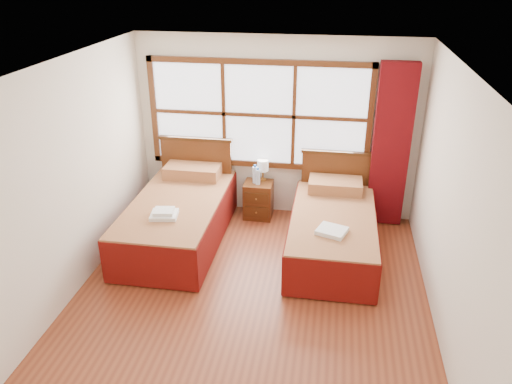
# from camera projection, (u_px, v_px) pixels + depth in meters

# --- Properties ---
(floor) EXTENTS (4.50, 4.50, 0.00)m
(floor) POSITION_uv_depth(u_px,v_px,m) (250.00, 299.00, 5.66)
(floor) COLOR brown
(floor) RESTS_ON ground
(ceiling) EXTENTS (4.50, 4.50, 0.00)m
(ceiling) POSITION_uv_depth(u_px,v_px,m) (248.00, 68.00, 4.55)
(ceiling) COLOR white
(ceiling) RESTS_ON wall_back
(wall_back) EXTENTS (4.00, 0.00, 4.00)m
(wall_back) POSITION_uv_depth(u_px,v_px,m) (276.00, 129.00, 7.12)
(wall_back) COLOR silver
(wall_back) RESTS_ON floor
(wall_left) EXTENTS (0.00, 4.50, 4.50)m
(wall_left) POSITION_uv_depth(u_px,v_px,m) (67.00, 183.00, 5.40)
(wall_left) COLOR silver
(wall_left) RESTS_ON floor
(wall_right) EXTENTS (0.00, 4.50, 4.50)m
(wall_right) POSITION_uv_depth(u_px,v_px,m) (453.00, 210.00, 4.82)
(wall_right) COLOR silver
(wall_right) RESTS_ON floor
(window) EXTENTS (3.16, 0.06, 1.56)m
(window) POSITION_uv_depth(u_px,v_px,m) (259.00, 115.00, 7.03)
(window) COLOR white
(window) RESTS_ON wall_back
(curtain) EXTENTS (0.50, 0.16, 2.30)m
(curtain) POSITION_uv_depth(u_px,v_px,m) (391.00, 147.00, 6.81)
(curtain) COLOR #640A0E
(curtain) RESTS_ON wall_back
(bed_left) EXTENTS (1.16, 2.26, 1.14)m
(bed_left) POSITION_uv_depth(u_px,v_px,m) (179.00, 216.00, 6.75)
(bed_left) COLOR #40230D
(bed_left) RESTS_ON floor
(bed_right) EXTENTS (1.08, 2.10, 1.05)m
(bed_right) POSITION_uv_depth(u_px,v_px,m) (333.00, 229.00, 6.46)
(bed_right) COLOR #40230D
(bed_right) RESTS_ON floor
(nightstand) EXTENTS (0.41, 0.41, 0.55)m
(nightstand) POSITION_uv_depth(u_px,v_px,m) (258.00, 200.00, 7.36)
(nightstand) COLOR #542A12
(nightstand) RESTS_ON floor
(towels_left) EXTENTS (0.36, 0.33, 0.10)m
(towels_left) POSITION_uv_depth(u_px,v_px,m) (164.00, 214.00, 6.15)
(towels_left) COLOR white
(towels_left) RESTS_ON bed_left
(towels_right) EXTENTS (0.41, 0.38, 0.05)m
(towels_right) POSITION_uv_depth(u_px,v_px,m) (332.00, 231.00, 5.89)
(towels_right) COLOR white
(towels_right) RESTS_ON bed_right
(lamp) EXTENTS (0.16, 0.16, 0.31)m
(lamp) POSITION_uv_depth(u_px,v_px,m) (263.00, 166.00, 7.24)
(lamp) COLOR #BC853C
(lamp) RESTS_ON nightstand
(bottle_near) EXTENTS (0.07, 0.07, 0.28)m
(bottle_near) POSITION_uv_depth(u_px,v_px,m) (255.00, 175.00, 7.19)
(bottle_near) COLOR silver
(bottle_near) RESTS_ON nightstand
(bottle_far) EXTENTS (0.07, 0.07, 0.26)m
(bottle_far) POSITION_uv_depth(u_px,v_px,m) (258.00, 177.00, 7.15)
(bottle_far) COLOR silver
(bottle_far) RESTS_ON nightstand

